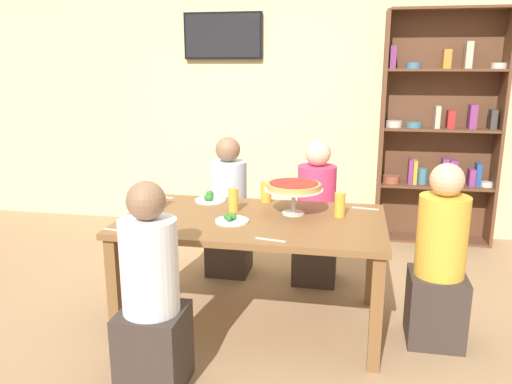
# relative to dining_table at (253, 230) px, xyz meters

# --- Properties ---
(ground_plane) EXTENTS (12.00, 12.00, 0.00)m
(ground_plane) POSITION_rel_dining_table_xyz_m (0.00, 0.00, -0.66)
(ground_plane) COLOR #9E7A56
(rear_partition) EXTENTS (8.00, 0.12, 2.80)m
(rear_partition) POSITION_rel_dining_table_xyz_m (0.00, 2.20, 0.74)
(rear_partition) COLOR beige
(rear_partition) RESTS_ON ground_plane
(dining_table) EXTENTS (1.70, 0.99, 0.74)m
(dining_table) POSITION_rel_dining_table_xyz_m (0.00, 0.00, 0.00)
(dining_table) COLOR brown
(dining_table) RESTS_ON ground_plane
(bookshelf) EXTENTS (1.10, 0.30, 2.21)m
(bookshelf) POSITION_rel_dining_table_xyz_m (1.42, 2.02, 0.44)
(bookshelf) COLOR brown
(bookshelf) RESTS_ON ground_plane
(television) EXTENTS (0.81, 0.05, 0.46)m
(television) POSITION_rel_dining_table_xyz_m (-0.72, 2.11, 1.33)
(television) COLOR black
(diner_head_east) EXTENTS (0.34, 0.34, 1.15)m
(diner_head_east) POSITION_rel_dining_table_xyz_m (1.17, -0.03, -0.17)
(diner_head_east) COLOR #382D28
(diner_head_east) RESTS_ON ground_plane
(diner_far_left) EXTENTS (0.34, 0.34, 1.15)m
(diner_far_left) POSITION_rel_dining_table_xyz_m (-0.37, 0.81, -0.17)
(diner_far_left) COLOR #382D28
(diner_far_left) RESTS_ON ground_plane
(diner_far_right) EXTENTS (0.34, 0.34, 1.15)m
(diner_far_right) POSITION_rel_dining_table_xyz_m (0.36, 0.77, -0.17)
(diner_far_right) COLOR #382D28
(diner_far_right) RESTS_ON ground_plane
(diner_near_left) EXTENTS (0.34, 0.34, 1.15)m
(diner_near_left) POSITION_rel_dining_table_xyz_m (-0.39, -0.81, -0.17)
(diner_near_left) COLOR #382D28
(diner_near_left) RESTS_ON ground_plane
(deep_dish_pizza_stand) EXTENTS (0.39, 0.39, 0.21)m
(deep_dish_pizza_stand) POSITION_rel_dining_table_xyz_m (0.25, 0.14, 0.26)
(deep_dish_pizza_stand) COLOR silver
(deep_dish_pizza_stand) RESTS_ON dining_table
(salad_plate_near_diner) EXTENTS (0.23, 0.23, 0.07)m
(salad_plate_near_diner) POSITION_rel_dining_table_xyz_m (-0.39, 0.35, 0.10)
(salad_plate_near_diner) COLOR white
(salad_plate_near_diner) RESTS_ON dining_table
(salad_plate_far_diner) EXTENTS (0.21, 0.21, 0.06)m
(salad_plate_far_diner) POSITION_rel_dining_table_xyz_m (-0.12, -0.11, 0.10)
(salad_plate_far_diner) COLOR white
(salad_plate_far_diner) RESTS_ON dining_table
(beer_glass_amber_tall) EXTENTS (0.08, 0.08, 0.15)m
(beer_glass_amber_tall) POSITION_rel_dining_table_xyz_m (0.01, 0.42, 0.16)
(beer_glass_amber_tall) COLOR gold
(beer_glass_amber_tall) RESTS_ON dining_table
(beer_glass_amber_short) EXTENTS (0.07, 0.07, 0.16)m
(beer_glass_amber_short) POSITION_rel_dining_table_xyz_m (0.55, 0.14, 0.16)
(beer_glass_amber_short) COLOR gold
(beer_glass_amber_short) RESTS_ON dining_table
(beer_glass_amber_spare) EXTENTS (0.07, 0.07, 0.16)m
(beer_glass_amber_spare) POSITION_rel_dining_table_xyz_m (-0.16, 0.13, 0.16)
(beer_glass_amber_spare) COLOR gold
(beer_glass_amber_spare) RESTS_ON dining_table
(water_glass_clear_near) EXTENTS (0.07, 0.07, 0.12)m
(water_glass_clear_near) POSITION_rel_dining_table_xyz_m (-0.70, 0.13, 0.14)
(water_glass_clear_near) COLOR white
(water_glass_clear_near) RESTS_ON dining_table
(water_glass_clear_far) EXTENTS (0.06, 0.06, 0.10)m
(water_glass_clear_far) POSITION_rel_dining_table_xyz_m (-0.70, 0.03, 0.13)
(water_glass_clear_far) COLOR white
(water_glass_clear_far) RESTS_ON dining_table
(cutlery_fork_near) EXTENTS (0.18, 0.04, 0.00)m
(cutlery_fork_near) POSITION_rel_dining_table_xyz_m (-0.75, -0.41, 0.09)
(cutlery_fork_near) COLOR silver
(cutlery_fork_near) RESTS_ON dining_table
(cutlery_knife_near) EXTENTS (0.18, 0.07, 0.00)m
(cutlery_knife_near) POSITION_rel_dining_table_xyz_m (-0.77, 0.40, 0.09)
(cutlery_knife_near) COLOR silver
(cutlery_knife_near) RESTS_ON dining_table
(cutlery_fork_far) EXTENTS (0.18, 0.05, 0.00)m
(cutlery_fork_far) POSITION_rel_dining_table_xyz_m (-0.48, -0.40, 0.09)
(cutlery_fork_far) COLOR silver
(cutlery_fork_far) RESTS_ON dining_table
(cutlery_knife_far) EXTENTS (0.18, 0.05, 0.00)m
(cutlery_knife_far) POSITION_rel_dining_table_xyz_m (0.18, -0.41, 0.09)
(cutlery_knife_far) COLOR silver
(cutlery_knife_far) RESTS_ON dining_table
(cutlery_spare_fork) EXTENTS (0.18, 0.04, 0.00)m
(cutlery_spare_fork) POSITION_rel_dining_table_xyz_m (0.72, 0.36, 0.09)
(cutlery_spare_fork) COLOR silver
(cutlery_spare_fork) RESTS_ON dining_table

